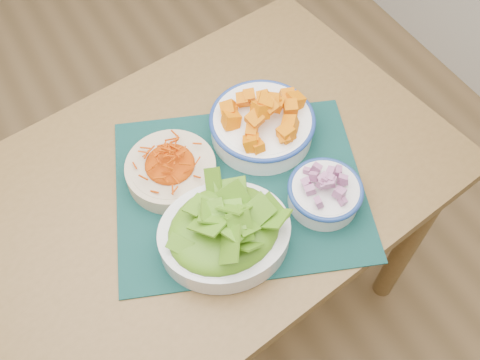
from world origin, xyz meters
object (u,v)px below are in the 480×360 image
at_px(table, 207,205).
at_px(lettuce_bowl, 224,230).
at_px(placemat, 240,188).
at_px(squash_bowl, 262,119).
at_px(onion_bowl, 325,191).
at_px(carrot_bowl, 171,167).

distance_m(table, lettuce_bowl, 0.24).
xyz_separation_m(placemat, lettuce_bowl, (-0.09, -0.09, 0.05)).
xyz_separation_m(squash_bowl, lettuce_bowl, (-0.20, -0.19, -0.00)).
xyz_separation_m(placemat, onion_bowl, (0.13, -0.11, 0.04)).
relative_size(table, squash_bowl, 4.29).
height_order(placemat, onion_bowl, onion_bowl).
bearing_deg(placemat, table, 151.00).
height_order(squash_bowl, onion_bowl, squash_bowl).
bearing_deg(placemat, squash_bowl, 62.95).
relative_size(table, lettuce_bowl, 3.76).
bearing_deg(onion_bowl, table, 135.83).
height_order(table, squash_bowl, squash_bowl).
bearing_deg(onion_bowl, placemat, 139.12).
relative_size(squash_bowl, lettuce_bowl, 0.88).
distance_m(carrot_bowl, squash_bowl, 0.22).
xyz_separation_m(table, onion_bowl, (0.18, -0.18, 0.16)).
bearing_deg(table, carrot_bowl, 143.29).
height_order(placemat, squash_bowl, squash_bowl).
height_order(table, placemat, placemat).
height_order(carrot_bowl, onion_bowl, onion_bowl).
bearing_deg(onion_bowl, carrot_bowl, 138.81).
distance_m(placemat, carrot_bowl, 0.15).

